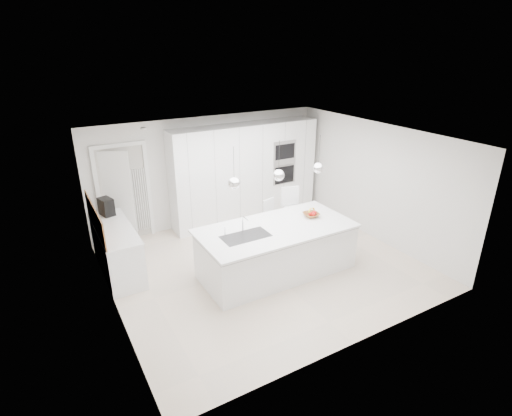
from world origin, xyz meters
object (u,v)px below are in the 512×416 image
island_base (277,251)px  bar_stool_left (271,223)px  fruit_bowl (311,215)px  espresso_machine (106,207)px  bar_stool_right (294,217)px

island_base → bar_stool_left: size_ratio=2.83×
fruit_bowl → bar_stool_left: (-0.35, 0.87, -0.44)m
fruit_bowl → espresso_machine: espresso_machine is taller
island_base → fruit_bowl: fruit_bowl is taller
fruit_bowl → espresso_machine: bearing=148.8°
espresso_machine → bar_stool_left: 3.30m
espresso_machine → island_base: bearing=-56.0°
fruit_bowl → bar_stool_right: bar_stool_right is taller
bar_stool_left → bar_stool_right: bar_stool_right is taller
fruit_bowl → bar_stool_right: 0.78m
island_base → espresso_machine: bearing=139.5°
island_base → bar_stool_left: (0.49, 0.98, 0.06)m
island_base → espresso_machine: espresso_machine is taller
espresso_machine → bar_stool_left: size_ratio=0.34×
island_base → bar_stool_right: 1.26m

